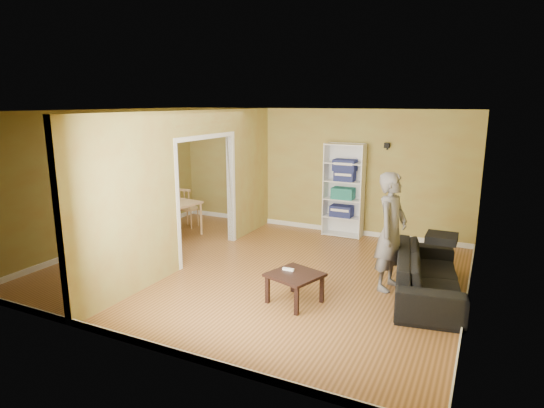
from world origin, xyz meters
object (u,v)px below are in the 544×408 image
Objects in this scene: person at (392,222)px; dining_table at (171,205)px; chair_far at (189,207)px; sofa at (428,267)px; chair_near at (157,217)px; chair_left at (144,209)px; bookshelf at (345,190)px; coffee_table at (295,278)px.

dining_table is at bearing 91.07° from person.
sofa is at bearing 160.76° from chair_far.
sofa is 1.08× the size of person.
chair_near is (-4.60, 0.30, -0.52)m from person.
dining_table is 1.28× the size of chair_far.
chair_far is (-4.72, 1.51, -0.58)m from person.
chair_far is at bearing 83.64° from person.
person reaches higher than chair_left.
bookshelf is 3.83m from chair_near.
coffee_table is (-1.07, -1.08, -0.67)m from person.
bookshelf reaches higher than sofa.
chair_left is (-4.41, 1.98, 0.10)m from coffee_table.
dining_table is (-5.25, 0.87, 0.21)m from sofa.
chair_far is at bearing 144.66° from coffee_table.
sofa is at bearing 64.92° from chair_left.
person reaches higher than bookshelf.
dining_table is at bearing -154.30° from bookshelf.
chair_left reaches higher than chair_far.
chair_far is at bearing -164.53° from bookshelf.
chair_left is 1.06m from chair_near.
chair_left is at bearing 92.08° from person.
chair_far is (0.75, 0.62, -0.01)m from chair_left.
person is 3.21× the size of coffee_table.
sofa is at bearing -50.56° from bookshelf.
bookshelf reaches higher than dining_table.
bookshelf is at bearing 39.85° from chair_near.
chair_left reaches higher than coffee_table.
chair_near reaches higher than sofa.
chair_far is at bearing 112.97° from chair_left.
dining_table is at bearing 70.41° from chair_left.
sofa is 3.19m from bookshelf.
person reaches higher than dining_table.
bookshelf is at bearing -167.68° from chair_far.
bookshelf is 1.87× the size of chair_near.
coffee_table is 3.80m from chair_near.
person is 2.31× the size of chair_far.
dining_table is 1.12× the size of chair_near.
sofa reaches higher than dining_table.
bookshelf reaches higher than chair_left.
dining_table is at bearing 71.24° from sofa.
person is 1.07× the size of bookshelf.
sofa is 1.94m from coffee_table.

